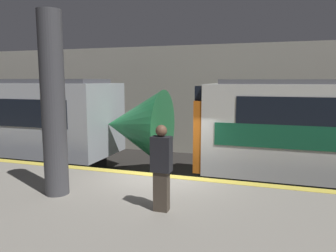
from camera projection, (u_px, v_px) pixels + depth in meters
ground_plane at (161, 212)px, 8.94m from camera, size 120.00×120.00×0.00m
platform at (123, 231)px, 6.62m from camera, size 40.00×4.77×1.09m
station_rear_barrier at (213, 101)px, 15.54m from camera, size 50.00×0.15×5.23m
support_pillar_near at (53, 105)px, 7.00m from camera, size 0.51×0.51×3.94m
person_waiting at (161, 166)px, 6.21m from camera, size 0.38×0.24×1.67m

